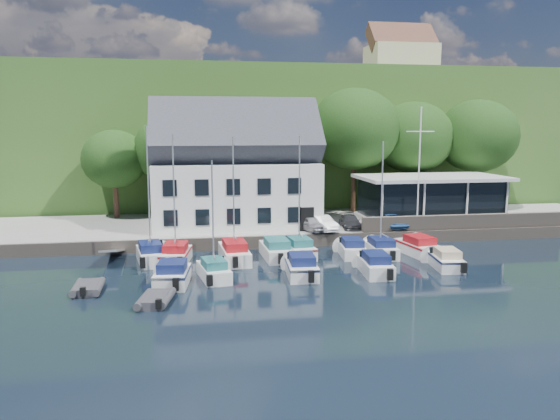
% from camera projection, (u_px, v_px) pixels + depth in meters
% --- Properties ---
extents(ground, '(180.00, 180.00, 0.00)m').
position_uv_depth(ground, '(373.00, 284.00, 33.47)').
color(ground, black).
rests_on(ground, ground).
extents(quay, '(60.00, 13.00, 1.00)m').
position_uv_depth(quay, '(310.00, 226.00, 50.45)').
color(quay, '#999893').
rests_on(quay, ground).
extents(quay_face, '(60.00, 0.30, 1.00)m').
position_uv_depth(quay_face, '(328.00, 240.00, 44.11)').
color(quay_face, '#695F54').
rests_on(quay_face, ground).
extents(hillside, '(160.00, 75.00, 16.00)m').
position_uv_depth(hillside, '(253.00, 136.00, 92.68)').
color(hillside, '#2F5921').
rests_on(hillside, ground).
extents(field_patch, '(50.00, 30.00, 0.30)m').
position_uv_depth(field_patch, '(291.00, 90.00, 100.54)').
color(field_patch, '#575F2F').
rests_on(field_patch, hillside).
extents(farmhouse, '(10.40, 7.00, 8.20)m').
position_uv_depth(farmhouse, '(401.00, 58.00, 84.69)').
color(farmhouse, beige).
rests_on(farmhouse, hillside).
extents(harbor_building, '(14.40, 8.20, 8.70)m').
position_uv_depth(harbor_building, '(235.00, 176.00, 47.59)').
color(harbor_building, silver).
rests_on(harbor_building, quay).
extents(club_pavilion, '(13.20, 7.20, 4.10)m').
position_uv_depth(club_pavilion, '(430.00, 198.00, 50.40)').
color(club_pavilion, black).
rests_on(club_pavilion, quay).
extents(seawall, '(18.00, 0.50, 1.20)m').
position_uv_depth(seawall, '(464.00, 222.00, 46.30)').
color(seawall, '#695F54').
rests_on(seawall, quay).
extents(gangway, '(1.20, 6.00, 1.40)m').
position_uv_depth(gangway, '(114.00, 260.00, 39.53)').
color(gangway, silver).
rests_on(gangway, ground).
extents(car_silver, '(2.60, 3.97, 1.26)m').
position_uv_depth(car_silver, '(311.00, 223.00, 45.26)').
color(car_silver, '#AEAEB3').
rests_on(car_silver, quay).
extents(car_white, '(2.20, 4.04, 1.26)m').
position_uv_depth(car_white, '(322.00, 223.00, 45.39)').
color(car_white, silver).
rests_on(car_white, quay).
extents(car_dgrey, '(1.92, 3.87, 1.08)m').
position_uv_depth(car_dgrey, '(350.00, 222.00, 46.60)').
color(car_dgrey, '#2E2F33').
rests_on(car_dgrey, quay).
extents(car_blue, '(1.85, 3.80, 1.25)m').
position_uv_depth(car_blue, '(391.00, 220.00, 46.75)').
color(car_blue, '#2E578D').
rests_on(car_blue, quay).
extents(flagpole, '(2.45, 0.20, 10.23)m').
position_uv_depth(flagpole, '(419.00, 168.00, 45.84)').
color(flagpole, silver).
rests_on(flagpole, quay).
extents(tree_0, '(6.08, 6.08, 8.31)m').
position_uv_depth(tree_0, '(115.00, 174.00, 51.22)').
color(tree_0, black).
rests_on(tree_0, quay).
extents(tree_1, '(6.96, 6.96, 9.51)m').
position_uv_depth(tree_1, '(171.00, 167.00, 51.78)').
color(tree_1, black).
rests_on(tree_1, quay).
extents(tree_2, '(8.25, 8.25, 11.28)m').
position_uv_depth(tree_2, '(279.00, 157.00, 52.95)').
color(tree_2, black).
rests_on(tree_2, quay).
extents(tree_3, '(9.07, 9.07, 12.40)m').
position_uv_depth(tree_3, '(354.00, 150.00, 54.76)').
color(tree_3, black).
rests_on(tree_3, quay).
extents(tree_4, '(8.14, 8.14, 11.12)m').
position_uv_depth(tree_4, '(413.00, 156.00, 56.30)').
color(tree_4, black).
rests_on(tree_4, quay).
extents(tree_5, '(8.30, 8.30, 11.34)m').
position_uv_depth(tree_5, '(476.00, 155.00, 56.58)').
color(tree_5, black).
rests_on(tree_5, quay).
extents(boat_r1_0, '(2.88, 6.25, 9.30)m').
position_uv_depth(boat_r1_0, '(149.00, 198.00, 38.14)').
color(boat_r1_0, silver).
rests_on(boat_r1_0, ground).
extents(boat_r1_1, '(2.77, 5.65, 8.96)m').
position_uv_depth(boat_r1_1, '(174.00, 200.00, 38.11)').
color(boat_r1_1, silver).
rests_on(boat_r1_1, ground).
extents(boat_r1_2, '(2.37, 7.26, 9.50)m').
position_uv_depth(boat_r1_2, '(234.00, 196.00, 38.63)').
color(boat_r1_2, silver).
rests_on(boat_r1_2, ground).
extents(boat_r1_3, '(2.28, 6.64, 1.50)m').
position_uv_depth(boat_r1_3, '(276.00, 248.00, 40.11)').
color(boat_r1_3, silver).
rests_on(boat_r1_3, ground).
extents(boat_r1_4, '(2.35, 5.66, 8.98)m').
position_uv_depth(boat_r1_4, '(299.00, 197.00, 40.00)').
color(boat_r1_4, silver).
rests_on(boat_r1_4, ground).
extents(boat_r1_5, '(2.39, 5.29, 1.38)m').
position_uv_depth(boat_r1_5, '(352.00, 247.00, 40.68)').
color(boat_r1_5, silver).
rests_on(boat_r1_5, ground).
extents(boat_r1_6, '(2.22, 5.96, 8.53)m').
position_uv_depth(boat_r1_6, '(382.00, 199.00, 40.28)').
color(boat_r1_6, silver).
rests_on(boat_r1_6, ground).
extents(boat_r1_7, '(2.92, 6.17, 1.47)m').
position_uv_depth(boat_r1_7, '(418.00, 245.00, 41.27)').
color(boat_r1_7, silver).
rests_on(boat_r1_7, ground).
extents(boat_r2_0, '(2.71, 5.30, 1.50)m').
position_uv_depth(boat_r2_0, '(172.00, 273.00, 33.35)').
color(boat_r2_0, silver).
rests_on(boat_r2_0, ground).
extents(boat_r2_1, '(2.60, 5.63, 8.27)m').
position_uv_depth(boat_r2_1, '(213.00, 215.00, 34.04)').
color(boat_r2_1, silver).
rests_on(boat_r2_1, ground).
extents(boat_r2_2, '(2.43, 5.84, 1.50)m').
position_uv_depth(boat_r2_2, '(301.00, 265.00, 35.24)').
color(boat_r2_2, silver).
rests_on(boat_r2_2, ground).
extents(boat_r2_3, '(2.37, 6.14, 1.44)m').
position_uv_depth(boat_r2_3, '(375.00, 263.00, 35.89)').
color(boat_r2_3, silver).
rests_on(boat_r2_3, ground).
extents(boat_r2_4, '(2.53, 5.50, 1.38)m').
position_uv_depth(boat_r2_4, '(445.00, 258.00, 37.28)').
color(boat_r2_4, silver).
rests_on(boat_r2_4, ground).
extents(dinghy_0, '(1.82, 2.97, 0.68)m').
position_uv_depth(dinghy_0, '(88.00, 286.00, 31.90)').
color(dinghy_0, '#36353A').
rests_on(dinghy_0, ground).
extents(dinghy_1, '(2.27, 3.22, 0.69)m').
position_uv_depth(dinghy_1, '(156.00, 298.00, 29.74)').
color(dinghy_1, '#36353A').
rests_on(dinghy_1, ground).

